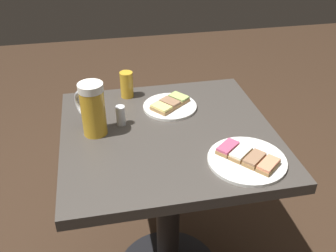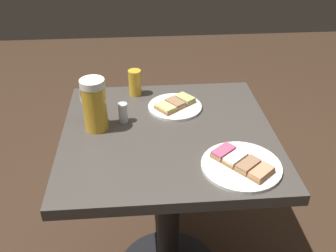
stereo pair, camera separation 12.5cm
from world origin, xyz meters
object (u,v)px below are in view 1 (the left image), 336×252
object	(u,v)px
plate_near	(170,105)
plate_far	(247,159)
beer_mug	(92,109)
salt_shaker	(121,116)
beer_glass_small	(127,85)

from	to	relation	value
plate_near	plate_far	xyz separation A→B (m)	(-0.16, 0.36, -0.00)
beer_mug	salt_shaker	size ratio (longest dim) A/B	2.58
salt_shaker	beer_glass_small	bearing A→B (deg)	-102.17
beer_mug	beer_glass_small	distance (m)	0.27
beer_mug	plate_far	bearing A→B (deg)	150.23
plate_near	beer_mug	size ratio (longest dim) A/B	1.09
salt_shaker	plate_near	bearing A→B (deg)	-157.27
beer_mug	beer_glass_small	size ratio (longest dim) A/B	1.79
plate_far	beer_mug	size ratio (longest dim) A/B	1.30
beer_glass_small	salt_shaker	distance (m)	0.20
beer_glass_small	salt_shaker	bearing A→B (deg)	77.83
plate_far	beer_mug	xyz separation A→B (m)	(0.43, -0.25, 0.08)
plate_far	salt_shaker	xyz separation A→B (m)	(0.34, -0.28, 0.02)
plate_far	beer_glass_small	distance (m)	0.56
plate_near	salt_shaker	world-z (taller)	salt_shaker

